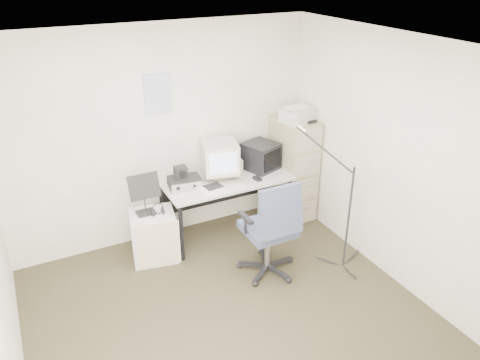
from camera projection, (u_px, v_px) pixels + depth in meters
name	position (u px, v px, depth m)	size (l,w,h in m)	color
floor	(234.00, 322.00, 4.40)	(3.60, 3.60, 0.01)	#2D2615
ceiling	(232.00, 51.00, 3.29)	(3.60, 3.60, 0.01)	white
wall_back	(162.00, 137.00, 5.28)	(3.60, 0.02, 2.50)	white
wall_front	(389.00, 358.00, 2.41)	(3.60, 0.02, 2.50)	white
wall_right	(397.00, 165.00, 4.58)	(0.02, 3.60, 2.50)	white
wall_calendar	(158.00, 94.00, 5.04)	(0.30, 0.02, 0.44)	white
filing_cabinet	(293.00, 169.00, 5.94)	(0.40, 0.60, 1.30)	tan
printer	(299.00, 115.00, 5.56)	(0.42, 0.29, 0.16)	beige
desk	(227.00, 206.00, 5.65)	(1.50, 0.70, 0.73)	silver
crt_monitor	(220.00, 160.00, 5.44)	(0.40, 0.42, 0.44)	beige
crt_tv	(261.00, 156.00, 5.69)	(0.36, 0.38, 0.33)	black
desk_speaker	(238.00, 166.00, 5.62)	(0.09, 0.09, 0.17)	beige
keyboard	(226.00, 183.00, 5.35)	(0.45, 0.16, 0.02)	beige
mouse	(257.00, 179.00, 5.46)	(0.06, 0.11, 0.03)	black
radio_receiver	(185.00, 182.00, 5.30)	(0.36, 0.26, 0.10)	black
radio_speaker	(181.00, 172.00, 5.26)	(0.13, 0.12, 0.13)	black
papers	(210.00, 188.00, 5.25)	(0.24, 0.32, 0.02)	white
pc_tower	(273.00, 205.00, 6.03)	(0.18, 0.40, 0.38)	beige
office_chair	(268.00, 227.00, 4.86)	(0.64, 0.64, 1.12)	#4B5374
side_cart	(154.00, 236.00, 5.18)	(0.48, 0.38, 0.59)	silver
music_stand	(144.00, 194.00, 4.94)	(0.33, 0.17, 0.48)	black
headphones	(158.00, 211.00, 5.00)	(0.15, 0.15, 0.03)	black
mic_stand	(350.00, 203.00, 4.84)	(0.02, 0.02, 1.57)	black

